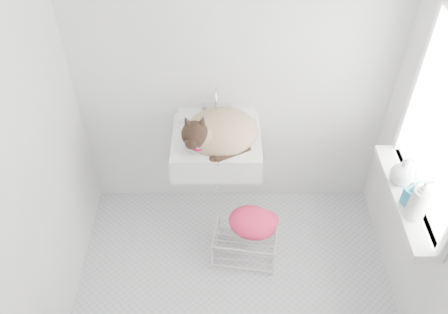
{
  "coord_description": "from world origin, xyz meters",
  "views": [
    {
      "loc": [
        -0.08,
        -1.71,
        2.95
      ],
      "look_at": [
        -0.07,
        0.5,
        0.88
      ],
      "focal_mm": 38.29,
      "sensor_mm": 36.0,
      "label": 1
    }
  ],
  "objects_px": {
    "cat": "(218,133)",
    "bottle_a": "(413,216)",
    "bottle_b": "(408,204)",
    "bottle_c": "(400,182)",
    "wire_rack": "(245,242)",
    "sink": "(216,136)"
  },
  "relations": [
    {
      "from": "wire_rack",
      "to": "bottle_b",
      "type": "relative_size",
      "value": 2.5
    },
    {
      "from": "sink",
      "to": "wire_rack",
      "type": "relative_size",
      "value": 1.39
    },
    {
      "from": "wire_rack",
      "to": "bottle_c",
      "type": "xyz_separation_m",
      "value": [
        0.92,
        -0.08,
        0.7
      ]
    },
    {
      "from": "cat",
      "to": "bottle_a",
      "type": "bearing_deg",
      "value": -44.48
    },
    {
      "from": "wire_rack",
      "to": "bottle_a",
      "type": "distance_m",
      "value": 1.21
    },
    {
      "from": "sink",
      "to": "cat",
      "type": "xyz_separation_m",
      "value": [
        0.01,
        -0.02,
        0.04
      ]
    },
    {
      "from": "sink",
      "to": "bottle_c",
      "type": "relative_size",
      "value": 3.14
    },
    {
      "from": "wire_rack",
      "to": "sink",
      "type": "bearing_deg",
      "value": 119.45
    },
    {
      "from": "cat",
      "to": "bottle_b",
      "type": "relative_size",
      "value": 3.29
    },
    {
      "from": "wire_rack",
      "to": "cat",
      "type": "bearing_deg",
      "value": 119.51
    },
    {
      "from": "bottle_b",
      "to": "bottle_c",
      "type": "xyz_separation_m",
      "value": [
        0.0,
        0.18,
        0.0
      ]
    },
    {
      "from": "wire_rack",
      "to": "bottle_c",
      "type": "height_order",
      "value": "bottle_c"
    },
    {
      "from": "wire_rack",
      "to": "bottle_c",
      "type": "relative_size",
      "value": 2.27
    },
    {
      "from": "wire_rack",
      "to": "bottle_c",
      "type": "distance_m",
      "value": 1.16
    },
    {
      "from": "bottle_a",
      "to": "bottle_b",
      "type": "relative_size",
      "value": 1.41
    },
    {
      "from": "bottle_a",
      "to": "bottle_c",
      "type": "relative_size",
      "value": 1.28
    },
    {
      "from": "bottle_a",
      "to": "cat",
      "type": "bearing_deg",
      "value": 148.24
    },
    {
      "from": "cat",
      "to": "bottle_c",
      "type": "distance_m",
      "value": 1.19
    },
    {
      "from": "sink",
      "to": "bottle_b",
      "type": "xyz_separation_m",
      "value": [
        1.12,
        -0.61,
        0.0
      ]
    },
    {
      "from": "cat",
      "to": "wire_rack",
      "type": "relative_size",
      "value": 1.31
    },
    {
      "from": "bottle_b",
      "to": "bottle_c",
      "type": "distance_m",
      "value": 0.18
    },
    {
      "from": "cat",
      "to": "bottle_b",
      "type": "xyz_separation_m",
      "value": [
        1.11,
        -0.6,
        -0.04
      ]
    }
  ]
}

